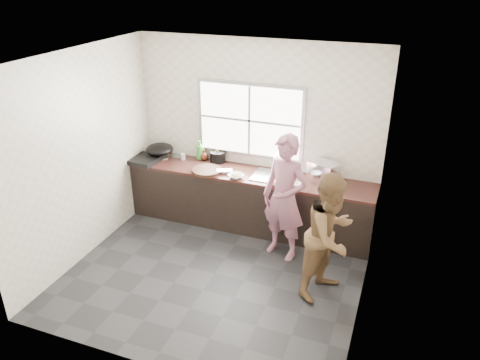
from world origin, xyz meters
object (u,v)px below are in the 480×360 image
at_px(glass_jar, 183,157).
at_px(wok, 160,149).
at_px(bottle_green, 200,150).
at_px(dish_rack, 323,172).
at_px(black_pot, 218,157).
at_px(person_side, 330,236).
at_px(bowl_held, 296,184).
at_px(woman, 284,202).
at_px(cutting_board, 207,171).
at_px(bottle_brown_tall, 217,155).
at_px(bottle_brown_short, 204,155).
at_px(pot_lid_right, 177,155).
at_px(bowl_mince, 236,176).
at_px(plate_food, 211,167).
at_px(bowl_crabs, 278,182).
at_px(burner, 144,159).
at_px(pot_lid_left, 161,156).

relative_size(glass_jar, wok, 0.23).
distance_m(bottle_green, dish_rack, 1.92).
bearing_deg(dish_rack, wok, -156.96).
height_order(black_pot, wok, wok).
bearing_deg(person_side, bowl_held, 59.33).
bearing_deg(woman, wok, -178.54).
bearing_deg(bottle_green, woman, -26.68).
distance_m(cutting_board, bottle_brown_tall, 0.41).
height_order(person_side, bottle_brown_short, person_side).
relative_size(cutting_board, bowl_held, 2.29).
relative_size(black_pot, bottle_brown_short, 1.46).
xyz_separation_m(cutting_board, black_pot, (-0.00, 0.40, 0.06)).
distance_m(bottle_green, pot_lid_right, 0.42).
bearing_deg(bowl_mince, black_pot, 136.74).
bearing_deg(glass_jar, plate_food, -14.92).
height_order(bowl_crabs, pot_lid_right, bowl_crabs).
bearing_deg(black_pot, pot_lid_right, 180.00).
bearing_deg(woman, burner, -172.25).
height_order(bottle_green, pot_lid_right, bottle_green).
distance_m(bottle_green, bottle_brown_tall, 0.29).
height_order(woman, bowl_held, woman).
distance_m(person_side, glass_jar, 2.79).
distance_m(bowl_mince, wok, 1.40).
distance_m(bowl_mince, bottle_brown_tall, 0.65).
relative_size(bowl_held, bottle_brown_tall, 0.90).
height_order(bowl_mince, dish_rack, dish_rack).
relative_size(bowl_held, pot_lid_right, 0.85).
xyz_separation_m(bowl_mince, burner, (-1.53, 0.06, 0.01)).
relative_size(plate_food, bottle_brown_tall, 1.15).
distance_m(woman, bowl_crabs, 0.42).
height_order(bowl_mince, wok, wok).
height_order(bottle_green, pot_lid_left, bottle_green).
bearing_deg(bowl_held, plate_food, 173.20).
height_order(black_pot, burner, black_pot).
relative_size(person_side, wok, 3.66).
bearing_deg(person_side, plate_food, 85.36).
bearing_deg(pot_lid_right, bottle_brown_tall, 0.00).
distance_m(person_side, bowl_mince, 1.76).
xyz_separation_m(pot_lid_left, pot_lid_right, (0.22, 0.12, -0.00)).
relative_size(bottle_green, bottle_brown_short, 1.99).
relative_size(woman, plate_food, 6.60).
distance_m(glass_jar, pot_lid_left, 0.38).
relative_size(person_side, bottle_brown_tall, 7.35).
xyz_separation_m(bottle_brown_short, pot_lid_right, (-0.46, 0.00, -0.07)).
relative_size(person_side, black_pot, 6.72).
distance_m(bottle_green, glass_jar, 0.28).
bearing_deg(bottle_brown_short, person_side, -31.62).
relative_size(bottle_brown_short, glass_jar, 1.63).
relative_size(person_side, bowl_crabs, 7.43).
bearing_deg(woman, bowl_held, 100.38).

